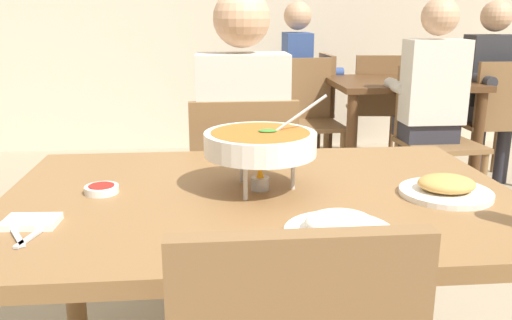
% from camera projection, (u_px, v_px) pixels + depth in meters
% --- Properties ---
extents(dining_table_main, '(1.36, 0.93, 0.76)m').
position_uv_depth(dining_table_main, '(261.00, 228.00, 1.47)').
color(dining_table_main, brown).
rests_on(dining_table_main, ground_plane).
extents(chair_diner_main, '(0.44, 0.44, 0.90)m').
position_uv_depth(chair_diner_main, '(243.00, 191.00, 2.23)').
color(chair_diner_main, brown).
rests_on(chair_diner_main, ground_plane).
extents(diner_main, '(0.40, 0.45, 1.31)m').
position_uv_depth(diner_main, '(242.00, 133.00, 2.20)').
color(diner_main, '#2D2D38').
rests_on(diner_main, ground_plane).
extents(curry_bowl, '(0.33, 0.30, 0.26)m').
position_uv_depth(curry_bowl, '(260.00, 144.00, 1.43)').
color(curry_bowl, silver).
rests_on(curry_bowl, dining_table_main).
extents(rice_plate, '(0.24, 0.24, 0.06)m').
position_uv_depth(rice_plate, '(340.00, 228.00, 1.15)').
color(rice_plate, white).
rests_on(rice_plate, dining_table_main).
extents(appetizer_plate, '(0.24, 0.24, 0.06)m').
position_uv_depth(appetizer_plate, '(446.00, 188.00, 1.41)').
color(appetizer_plate, white).
rests_on(appetizer_plate, dining_table_main).
extents(sauce_dish, '(0.09, 0.09, 0.02)m').
position_uv_depth(sauce_dish, '(102.00, 189.00, 1.44)').
color(sauce_dish, white).
rests_on(sauce_dish, dining_table_main).
extents(napkin_folded, '(0.12, 0.09, 0.02)m').
position_uv_depth(napkin_folded, '(31.00, 222.00, 1.22)').
color(napkin_folded, white).
rests_on(napkin_folded, dining_table_main).
extents(fork_utensil, '(0.09, 0.16, 0.01)m').
position_uv_depth(fork_utensil, '(15.00, 232.00, 1.17)').
color(fork_utensil, silver).
rests_on(fork_utensil, dining_table_main).
extents(spoon_utensil, '(0.06, 0.17, 0.01)m').
position_uv_depth(spoon_utensil, '(38.00, 232.00, 1.18)').
color(spoon_utensil, silver).
rests_on(spoon_utensil, dining_table_main).
extents(dining_table_far, '(1.00, 0.80, 0.76)m').
position_uv_depth(dining_table_far, '(400.00, 99.00, 3.88)').
color(dining_table_far, '#51331C').
rests_on(dining_table_far, ground_plane).
extents(chair_bg_left, '(0.45, 0.45, 0.90)m').
position_uv_depth(chair_bg_left, '(313.00, 103.00, 4.40)').
color(chair_bg_left, brown).
rests_on(chair_bg_left, ground_plane).
extents(chair_bg_middle, '(0.48, 0.48, 0.90)m').
position_uv_depth(chair_bg_middle, '(434.00, 130.00, 3.39)').
color(chair_bg_middle, brown).
rests_on(chair_bg_middle, ground_plane).
extents(chair_bg_right, '(0.44, 0.44, 0.90)m').
position_uv_depth(chair_bg_right, '(495.00, 116.00, 3.86)').
color(chair_bg_right, brown).
rests_on(chair_bg_right, ground_plane).
extents(chair_bg_corner, '(0.48, 0.48, 0.90)m').
position_uv_depth(chair_bg_corner, '(306.00, 113.00, 3.96)').
color(chair_bg_corner, brown).
rests_on(chair_bg_corner, ground_plane).
extents(chair_bg_window, '(0.49, 0.49, 0.90)m').
position_uv_depth(chair_bg_window, '(378.00, 103.00, 4.41)').
color(chair_bg_window, brown).
rests_on(chair_bg_window, ground_plane).
extents(patron_bg_left, '(0.45, 0.40, 1.31)m').
position_uv_depth(patron_bg_left, '(301.00, 74.00, 4.33)').
color(patron_bg_left, '#2D2D38').
rests_on(patron_bg_left, ground_plane).
extents(patron_bg_middle, '(0.40, 0.45, 1.31)m').
position_uv_depth(patron_bg_middle, '(431.00, 93.00, 3.29)').
color(patron_bg_middle, '#2D2D38').
rests_on(patron_bg_middle, ground_plane).
extents(patron_bg_right, '(0.40, 0.45, 1.31)m').
position_uv_depth(patron_bg_right, '(492.00, 81.00, 3.90)').
color(patron_bg_right, '#2D2D38').
rests_on(patron_bg_right, ground_plane).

